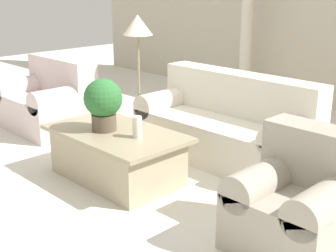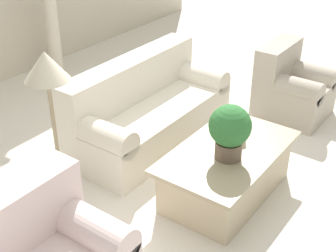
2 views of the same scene
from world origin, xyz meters
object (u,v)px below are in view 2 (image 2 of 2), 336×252
Objects in this scene: potted_plant at (230,129)px; armchair at (291,87)px; floor_lamp at (47,78)px; coffee_table at (227,172)px; sofa_long at (147,110)px.

potted_plant reaches higher than armchair.
floor_lamp reaches higher than potted_plant.
potted_plant is (-0.11, -0.05, 0.52)m from coffee_table.
potted_plant is 1.57m from floor_lamp.
coffee_table is 1.90m from armchair.
armchair is (1.88, 0.18, 0.12)m from coffee_table.
sofa_long is at bearing 144.80° from armchair.
armchair is at bearing 5.34° from coffee_table.
armchair is at bearing -35.20° from sofa_long.
coffee_table is (-0.38, -1.24, -0.11)m from sofa_long.
potted_plant is 0.34× the size of floor_lamp.
armchair is at bearing -18.81° from floor_lamp.
floor_lamp is at bearing 130.57° from coffee_table.
sofa_long reaches higher than coffee_table.
coffee_table is 0.95× the size of floor_lamp.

